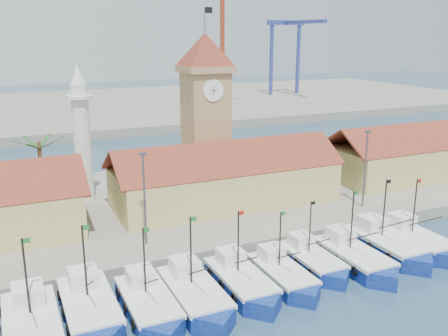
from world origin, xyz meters
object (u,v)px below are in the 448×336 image
clock_tower (206,109)px  boat_0 (32,330)px  boat_5 (284,277)px  minaret (82,133)px

clock_tower → boat_0: bearing=-134.1°
boat_0 → boat_5: boat_0 is taller
boat_0 → clock_tower: size_ratio=0.46×
boat_0 → minaret: (8.09, 25.82, 8.92)m
clock_tower → minaret: clock_tower is taller
clock_tower → minaret: (-15.00, 2.00, -2.23)m
boat_5 → clock_tower: size_ratio=0.39×
minaret → boat_0: bearing=-107.4°
minaret → boat_5: bearing=-64.5°
boat_0 → minaret: size_ratio=0.64×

